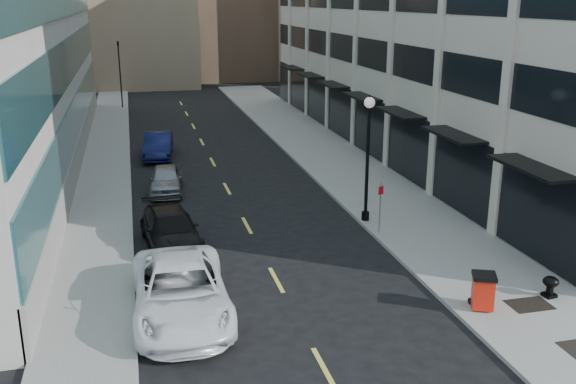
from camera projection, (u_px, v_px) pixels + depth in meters
name	position (u px, v px, depth m)	size (l,w,h in m)	color
sidewalk_right	(359.00, 178.00, 36.15)	(5.00, 80.00, 0.15)	gray
sidewalk_left	(102.00, 196.00, 32.96)	(3.00, 80.00, 0.15)	gray
building_right	(462.00, 11.00, 42.21)	(15.30, 46.50, 18.25)	beige
grate_far	(529.00, 305.00, 21.09)	(1.40, 1.00, 0.01)	black
road_centerline	(236.00, 205.00, 31.67)	(0.15, 68.20, 0.01)	#D8CC4C
traffic_signal	(118.00, 46.00, 57.57)	(0.66, 0.66, 6.98)	black
car_white_van	(181.00, 291.00, 20.38)	(2.96, 6.42, 1.78)	white
car_black_pickup	(171.00, 230.00, 26.16)	(2.11, 5.19, 1.51)	black
car_silver_sedan	(166.00, 179.00, 33.60)	(1.68, 4.18, 1.42)	gray
car_blue_sedan	(158.00, 145.00, 40.94)	(1.68, 4.81, 1.58)	#111742
trash_bin	(483.00, 290.00, 20.66)	(0.97, 0.97, 1.21)	red
lamppost	(368.00, 148.00, 28.19)	(0.48, 0.48, 5.72)	black
sign_post	(380.00, 201.00, 27.17)	(0.25, 0.12, 2.22)	slate
urn_planter	(550.00, 284.00, 21.55)	(0.53, 0.53, 0.73)	black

